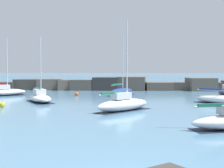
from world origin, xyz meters
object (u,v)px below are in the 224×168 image
object	(u,v)px
sailboat_moored_3	(40,97)
sailboat_moored_5	(121,91)
sailboat_moored_2	(221,99)
mooring_buoy_orange_near	(76,94)
sailboat_moored_0	(123,104)
sailboat_moored_7	(4,92)
mooring_buoy_far_side	(2,105)

from	to	relation	value
sailboat_moored_3	sailboat_moored_5	world-z (taller)	sailboat_moored_5
sailboat_moored_5	sailboat_moored_3	bearing A→B (deg)	-131.75
sailboat_moored_2	sailboat_moored_5	distance (m)	16.29
sailboat_moored_5	mooring_buoy_orange_near	bearing A→B (deg)	-167.76
sailboat_moored_0	sailboat_moored_7	bearing A→B (deg)	139.48
sailboat_moored_7	sailboat_moored_2	bearing A→B (deg)	-16.76
mooring_buoy_orange_near	mooring_buoy_far_side	bearing A→B (deg)	-109.49
sailboat_moored_2	mooring_buoy_orange_near	bearing A→B (deg)	152.93
sailboat_moored_5	mooring_buoy_orange_near	size ratio (longest dim) A/B	11.64
sailboat_moored_2	mooring_buoy_orange_near	xyz separation A→B (m)	(-18.71, 9.57, -0.23)
sailboat_moored_0	mooring_buoy_far_side	world-z (taller)	sailboat_moored_0
sailboat_moored_3	mooring_buoy_orange_near	size ratio (longest dim) A/B	10.10
sailboat_moored_0	sailboat_moored_3	bearing A→B (deg)	144.85
sailboat_moored_2	sailboat_moored_7	bearing A→B (deg)	163.24
sailboat_moored_0	sailboat_moored_3	xyz separation A→B (m)	(-10.42, 7.33, -0.12)
sailboat_moored_0	mooring_buoy_orange_near	world-z (taller)	sailboat_moored_0
sailboat_moored_0	mooring_buoy_far_side	bearing A→B (deg)	171.68
sailboat_moored_2	sailboat_moored_5	world-z (taller)	sailboat_moored_5
sailboat_moored_2	sailboat_moored_7	xyz separation A→B (m)	(-29.66, 8.93, 0.08)
mooring_buoy_far_side	sailboat_moored_5	bearing A→B (deg)	53.53
sailboat_moored_3	mooring_buoy_far_side	world-z (taller)	sailboat_moored_3
sailboat_moored_3	sailboat_moored_0	bearing A→B (deg)	-35.15
sailboat_moored_7	mooring_buoy_orange_near	world-z (taller)	sailboat_moored_7
sailboat_moored_3	mooring_buoy_far_side	distance (m)	5.97
sailboat_moored_2	mooring_buoy_orange_near	world-z (taller)	sailboat_moored_2
sailboat_moored_5	mooring_buoy_orange_near	xyz separation A→B (m)	(-6.72, -1.46, -0.29)
sailboat_moored_0	sailboat_moored_2	world-z (taller)	sailboat_moored_0
sailboat_moored_3	mooring_buoy_orange_near	bearing A→B (deg)	73.15
sailboat_moored_5	mooring_buoy_orange_near	distance (m)	6.88
sailboat_moored_0	sailboat_moored_2	size ratio (longest dim) A/B	1.13
sailboat_moored_3	sailboat_moored_7	size ratio (longest dim) A/B	0.91
sailboat_moored_3	sailboat_moored_7	bearing A→B (deg)	133.69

